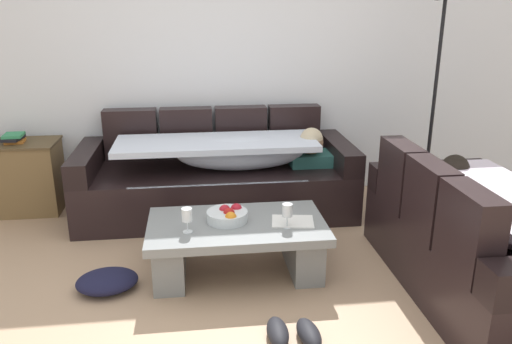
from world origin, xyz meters
name	(u,v)px	position (x,y,z in m)	size (l,w,h in m)	color
ground_plane	(238,314)	(0.00, 0.00, 0.00)	(14.00, 14.00, 0.00)	tan
back_wall	(215,53)	(0.00, 2.15, 1.35)	(9.00, 0.10, 2.70)	white
couch_along_wall	(221,176)	(0.00, 1.62, 0.33)	(2.38, 0.92, 0.88)	black
couch_near_window	(477,242)	(1.56, 0.10, 0.33)	(0.92, 1.75, 0.88)	black
coffee_table	(237,241)	(0.04, 0.50, 0.24)	(1.20, 0.68, 0.38)	gray
fruit_bowl	(228,215)	(-0.01, 0.53, 0.42)	(0.28, 0.28, 0.10)	silver
wine_glass_near_left	(187,216)	(-0.29, 0.38, 0.50)	(0.07, 0.07, 0.17)	silver
wine_glass_near_right	(287,211)	(0.37, 0.38, 0.50)	(0.07, 0.07, 0.17)	silver
open_magazine	(293,222)	(0.42, 0.46, 0.39)	(0.28, 0.21, 0.01)	white
side_cabinet	(19,177)	(-1.78, 1.85, 0.32)	(0.72, 0.44, 0.64)	brown
book_stack_on_cabinet	(14,138)	(-1.78, 1.84, 0.68)	(0.18, 0.22, 0.08)	#B76623
floor_lamp	(432,85)	(1.85, 1.55, 1.12)	(0.33, 0.31, 1.95)	black
pair_of_shoes	(293,333)	(0.29, -0.29, 0.04)	(0.30, 0.31, 0.09)	black
crumpled_garment	(107,281)	(-0.82, 0.38, 0.06)	(0.40, 0.32, 0.12)	#191933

